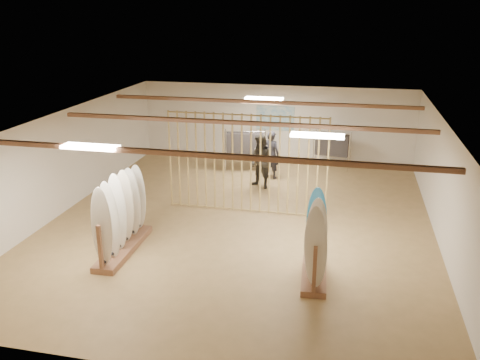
% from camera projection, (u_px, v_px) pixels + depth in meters
% --- Properties ---
extents(floor, '(12.00, 12.00, 0.00)m').
position_uv_depth(floor, '(240.00, 222.00, 13.60)').
color(floor, '#A88551').
rests_on(floor, ground).
extents(ceiling, '(12.00, 12.00, 0.00)m').
position_uv_depth(ceiling, '(240.00, 120.00, 12.69)').
color(ceiling, gray).
rests_on(ceiling, ground).
extents(wall_back, '(12.00, 0.00, 12.00)m').
position_uv_depth(wall_back, '(275.00, 123.00, 18.69)').
color(wall_back, white).
rests_on(wall_back, ground).
extents(wall_front, '(12.00, 0.00, 12.00)m').
position_uv_depth(wall_front, '(154.00, 294.00, 7.60)').
color(wall_front, white).
rests_on(wall_front, ground).
extents(wall_left, '(0.00, 12.00, 12.00)m').
position_uv_depth(wall_left, '(65.00, 161.00, 14.17)').
color(wall_left, white).
rests_on(wall_left, ground).
extents(wall_right, '(0.00, 12.00, 12.00)m').
position_uv_depth(wall_right, '(444.00, 187.00, 12.12)').
color(wall_right, white).
rests_on(wall_right, ground).
extents(ceiling_slats, '(9.50, 6.12, 0.10)m').
position_uv_depth(ceiling_slats, '(240.00, 123.00, 12.72)').
color(ceiling_slats, '#8F5E41').
rests_on(ceiling_slats, ground).
extents(light_panels, '(1.20, 0.35, 0.06)m').
position_uv_depth(light_panels, '(240.00, 122.00, 12.71)').
color(light_panels, white).
rests_on(light_panels, ground).
extents(bamboo_partition, '(4.45, 0.05, 2.78)m').
position_uv_depth(bamboo_partition, '(246.00, 164.00, 13.89)').
color(bamboo_partition, tan).
rests_on(bamboo_partition, ground).
extents(poster, '(1.40, 0.03, 0.90)m').
position_uv_depth(poster, '(275.00, 118.00, 18.61)').
color(poster, teal).
rests_on(poster, ground).
extents(rack_left, '(0.59, 2.39, 1.92)m').
position_uv_depth(rack_left, '(122.00, 225.00, 11.81)').
color(rack_left, '#8F5E41').
rests_on(rack_left, floor).
extents(rack_right, '(0.61, 1.62, 1.85)m').
position_uv_depth(rack_right, '(315.00, 252.00, 10.59)').
color(rack_right, '#8F5E41').
rests_on(rack_right, floor).
extents(clothing_rack_a, '(1.36, 0.58, 1.47)m').
position_uv_depth(clothing_rack_a, '(245.00, 145.00, 17.51)').
color(clothing_rack_a, silver).
rests_on(clothing_rack_a, floor).
extents(clothing_rack_b, '(1.23, 0.48, 1.33)m').
position_uv_depth(clothing_rack_b, '(332.00, 145.00, 17.87)').
color(clothing_rack_b, silver).
rests_on(clothing_rack_b, floor).
extents(shopper_a, '(0.79, 0.67, 1.84)m').
position_uv_depth(shopper_a, '(271.00, 152.00, 16.83)').
color(shopper_a, '#232229').
rests_on(shopper_a, floor).
extents(shopper_b, '(1.17, 1.08, 1.94)m').
position_uv_depth(shopper_b, '(261.00, 158.00, 15.91)').
color(shopper_b, '#322D26').
rests_on(shopper_b, floor).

